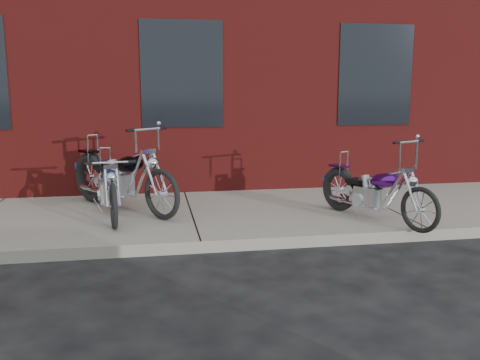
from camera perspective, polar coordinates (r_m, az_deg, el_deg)
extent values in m
plane|color=#2F2F30|center=(6.19, -4.39, -8.23)|extent=(120.00, 120.00, 0.00)
cube|color=gray|center=(7.61, -5.50, -4.16)|extent=(22.00, 3.00, 0.15)
cube|color=maroon|center=(14.01, -7.97, 18.48)|extent=(22.00, 10.00, 8.00)
torus|color=black|center=(7.63, 11.79, -1.16)|extent=(0.38, 0.66, 0.66)
torus|color=black|center=(6.73, 20.50, -3.39)|extent=(0.30, 0.57, 0.60)
cube|color=#9A9A9A|center=(7.24, 15.07, -1.97)|extent=(0.38, 0.44, 0.27)
ellipsoid|color=#4F1275|center=(7.03, 16.74, -0.21)|extent=(0.42, 0.56, 0.28)
cube|color=black|center=(7.37, 13.76, -0.27)|extent=(0.30, 0.32, 0.05)
cylinder|color=silver|center=(6.75, 19.84, -1.22)|extent=(0.14, 0.26, 0.49)
cylinder|color=silver|center=(6.73, 19.37, 4.01)|extent=(0.47, 0.23, 0.03)
cylinder|color=silver|center=(7.52, 12.28, 1.35)|extent=(0.03, 0.03, 0.44)
cylinder|color=silver|center=(7.48, 14.44, -2.50)|extent=(0.37, 0.77, 0.04)
torus|color=black|center=(8.08, -14.74, -0.62)|extent=(0.23, 0.68, 0.67)
torus|color=black|center=(6.65, -13.91, -3.14)|extent=(0.15, 0.61, 0.61)
cube|color=#9A9A9A|center=(7.49, -14.44, -1.50)|extent=(0.31, 0.41, 0.28)
ellipsoid|color=blue|center=(7.19, -14.39, 0.21)|extent=(0.31, 0.54, 0.29)
cube|color=beige|center=(7.70, -14.63, 0.21)|extent=(0.26, 0.29, 0.06)
cylinder|color=silver|center=(6.72, -14.08, -0.89)|extent=(0.08, 0.27, 0.50)
cylinder|color=silver|center=(6.78, -14.26, 1.79)|extent=(0.51, 0.10, 0.03)
cylinder|color=silver|center=(7.95, -14.82, 1.80)|extent=(0.02, 0.02, 0.45)
cylinder|color=silver|center=(7.73, -13.68, -2.04)|extent=(0.17, 0.84, 0.04)
torus|color=black|center=(8.38, -15.74, 0.16)|extent=(0.62, 0.72, 0.80)
torus|color=black|center=(7.01, -7.90, -1.78)|extent=(0.51, 0.61, 0.72)
cube|color=#9A9A9A|center=(7.80, -12.88, -0.52)|extent=(0.52, 0.54, 0.33)
ellipsoid|color=black|center=(7.50, -11.58, 1.61)|extent=(0.61, 0.66, 0.34)
cube|color=black|center=(8.00, -14.16, 1.30)|extent=(0.40, 0.41, 0.07)
cylinder|color=silver|center=(7.06, -8.70, 0.69)|extent=(0.24, 0.28, 0.60)
cylinder|color=silver|center=(7.09, -9.55, 5.62)|extent=(0.50, 0.41, 0.03)
cylinder|color=silver|center=(8.25, -15.55, 2.98)|extent=(0.03, 0.03, 0.53)
cylinder|color=silver|center=(8.10, -13.10, -1.18)|extent=(0.67, 0.81, 0.05)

